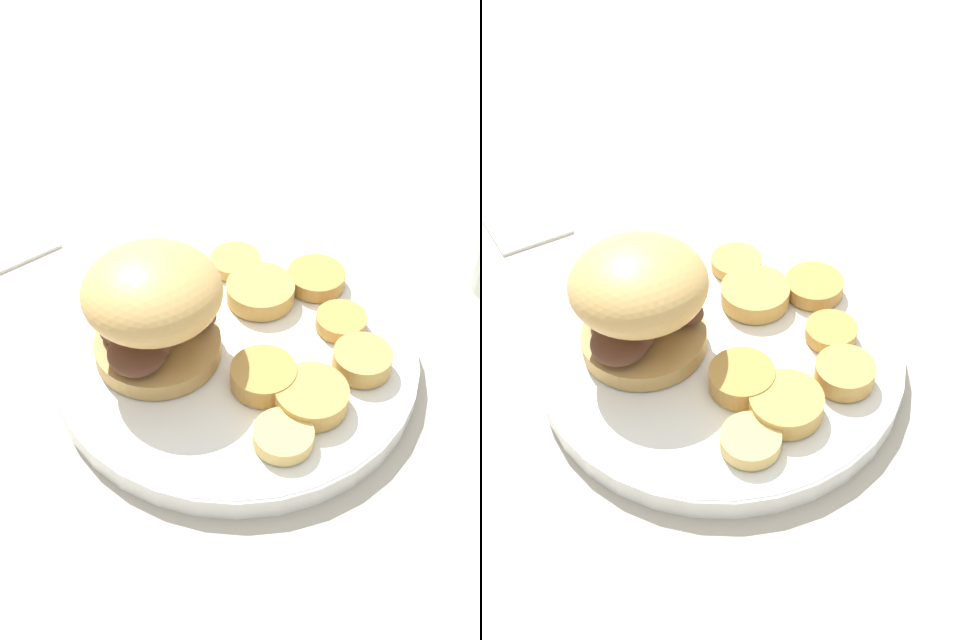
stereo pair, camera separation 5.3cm
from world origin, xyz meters
TOP-DOWN VIEW (x-y plane):
  - ground_plane at (0.00, 0.00)m, footprint 4.00×4.00m
  - dinner_plate at (0.00, 0.00)m, footprint 0.27×0.27m
  - sandwich at (0.01, -0.06)m, footprint 0.10×0.10m
  - potato_round_0 at (0.04, 0.02)m, footprint 0.05×0.05m
  - potato_round_1 at (-0.02, 0.08)m, footprint 0.04×0.04m
  - potato_round_2 at (-0.07, 0.06)m, footprint 0.05×0.05m
  - potato_round_3 at (-0.05, 0.02)m, footprint 0.05×0.05m
  - potato_round_4 at (0.06, 0.05)m, footprint 0.05×0.05m
  - potato_round_5 at (-0.09, -0.00)m, footprint 0.04×0.04m
  - potato_round_6 at (0.09, 0.03)m, footprint 0.04×0.04m
  - potato_round_7 at (0.02, 0.09)m, footprint 0.04×0.04m
  - napkin at (-0.16, -0.21)m, footprint 0.12×0.11m

SIDE VIEW (x-z plane):
  - ground_plane at x=0.00m, z-range 0.00..0.00m
  - napkin at x=-0.16m, z-range 0.00..0.01m
  - dinner_plate at x=0.00m, z-range 0.00..0.02m
  - potato_round_5 at x=-0.09m, z-range 0.02..0.03m
  - potato_round_1 at x=-0.02m, z-range 0.02..0.03m
  - potato_round_6 at x=0.09m, z-range 0.02..0.03m
  - potato_round_2 at x=-0.07m, z-range 0.02..0.03m
  - potato_round_3 at x=-0.05m, z-range 0.02..0.03m
  - potato_round_7 at x=0.02m, z-range 0.02..0.03m
  - potato_round_4 at x=0.06m, z-range 0.02..0.03m
  - potato_round_0 at x=0.04m, z-range 0.02..0.03m
  - sandwich at x=0.01m, z-range 0.02..0.11m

